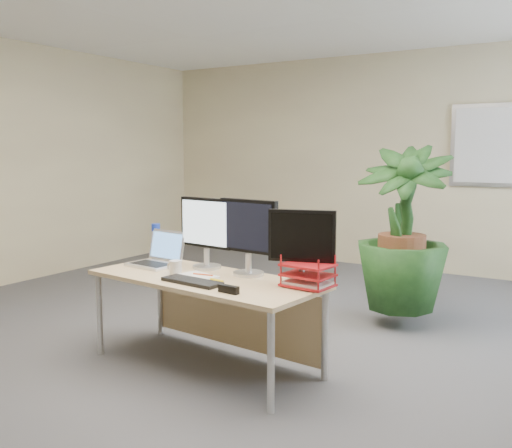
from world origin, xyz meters
The scene contains 17 objects.
floor centered at (0.00, 0.00, 0.00)m, with size 8.00×8.00×0.00m, color #4C4D52.
back_wall centered at (0.00, 4.00, 1.35)m, with size 7.00×0.04×2.70m, color tan.
whiteboard centered at (1.20, 3.97, 1.55)m, with size 1.30×0.04×0.95m.
desk centered at (-0.14, 0.13, 0.51)m, with size 1.72×0.87×0.64m.
floor_plant centered at (0.70, 1.67, 0.75)m, with size 0.84×0.84×1.50m, color #133513.
monitor_left centered at (-0.32, 0.28, 0.93)m, with size 0.47×0.21×0.52m.
monitor_right centered at (0.07, 0.25, 0.94)m, with size 0.48×0.22×0.53m.
monitor_dark centered at (0.51, 0.20, 0.91)m, with size 0.43×0.20×0.48m.
laptop centered at (-0.70, 0.19, 0.70)m, with size 0.38×0.34×0.25m.
keyboard centered at (-0.11, -0.15, 0.65)m, with size 0.43×0.14×0.02m, color black.
coffee_mug centered at (-0.39, 0.01, 0.68)m, with size 0.12×0.09×0.10m.
spiral_notebook centered at (-0.20, 0.00, 0.64)m, with size 0.27×0.21×0.01m, color white.
orange_pen centered at (-0.17, 0.04, 0.65)m, with size 0.01×0.01×0.15m, color #E54E19.
yellow_highlighter centered at (-0.01, -0.02, 0.64)m, with size 0.02×0.02×0.11m, color yellow.
water_bottle centered at (-0.86, 0.35, 0.77)m, with size 0.07×0.07×0.29m.
letter_tray centered at (0.58, 0.15, 0.70)m, with size 0.33×0.26×0.14m.
stapler centered at (0.23, -0.24, 0.66)m, with size 0.14×0.04×0.05m, color black.
Camera 1 is at (2.14, -3.03, 1.50)m, focal length 40.00 mm.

